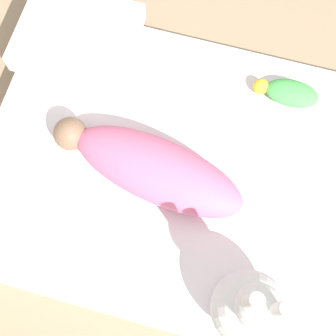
# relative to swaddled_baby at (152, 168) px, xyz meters

# --- Properties ---
(ground_plane) EXTENTS (12.00, 12.00, 0.00)m
(ground_plane) POSITION_rel_swaddled_baby_xyz_m (-0.07, -0.04, -0.21)
(ground_plane) COLOR #9E8466
(bed_mattress) EXTENTS (1.19, 0.91, 0.14)m
(bed_mattress) POSITION_rel_swaddled_baby_xyz_m (-0.07, -0.04, -0.14)
(bed_mattress) COLOR white
(bed_mattress) RESTS_ON ground_plane
(swaddled_baby) EXTENTS (0.60, 0.27, 0.14)m
(swaddled_baby) POSITION_rel_swaddled_baby_xyz_m (0.00, 0.00, 0.00)
(swaddled_baby) COLOR pink
(swaddled_baby) RESTS_ON bed_mattress
(pillow) EXTENTS (0.37, 0.31, 0.07)m
(pillow) POSITION_rel_swaddled_baby_xyz_m (0.36, -0.38, -0.03)
(pillow) COLOR white
(pillow) RESTS_ON bed_mattress
(bunny_plush) EXTENTS (0.20, 0.20, 0.38)m
(bunny_plush) POSITION_rel_swaddled_baby_xyz_m (-0.35, 0.31, 0.05)
(bunny_plush) COLOR white
(bunny_plush) RESTS_ON bed_mattress
(turtle_plush) EXTENTS (0.21, 0.09, 0.06)m
(turtle_plush) POSITION_rel_swaddled_baby_xyz_m (-0.34, -0.37, -0.04)
(turtle_plush) COLOR #51B756
(turtle_plush) RESTS_ON bed_mattress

